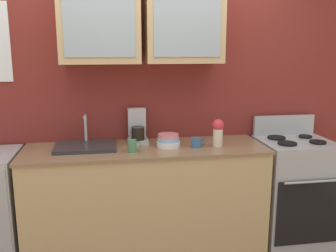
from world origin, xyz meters
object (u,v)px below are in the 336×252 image
cup_near_sink (133,146)px  coffee_maker (137,129)px  stove_range (293,191)px  vase (218,132)px  bowl_stack (168,141)px  cup_near_bowls (197,142)px  sink_faucet (85,146)px

cup_near_sink → coffee_maker: 0.33m
cup_near_sink → stove_range: bearing=4.8°
cup_near_sink → vase: bearing=4.9°
bowl_stack → cup_near_bowls: size_ratio=1.62×
sink_faucet → cup_near_sink: bearing=-25.5°
cup_near_bowls → sink_faucet: bearing=172.9°
stove_range → bowl_stack: 1.25m
sink_faucet → vase: sink_faucet is taller
bowl_stack → cup_near_bowls: 0.23m
cup_near_sink → coffee_maker: coffee_maker is taller
bowl_stack → coffee_maker: 0.32m
vase → cup_near_sink: vase is taller
bowl_stack → vase: vase is taller
vase → cup_near_sink: size_ratio=2.14×
stove_range → coffee_maker: coffee_maker is taller
stove_range → cup_near_sink: 1.53m
cup_near_sink → sink_faucet: bearing=154.5°
cup_near_sink → cup_near_bowls: bearing=7.0°
stove_range → vase: bearing=-175.4°
vase → coffee_maker: coffee_maker is taller
stove_range → cup_near_sink: bearing=-175.2°
stove_range → cup_near_sink: stove_range is taller
vase → cup_near_bowls: size_ratio=1.91×
vase → coffee_maker: size_ratio=0.78×
stove_range → cup_near_bowls: bearing=-176.6°
stove_range → sink_faucet: size_ratio=2.32×
bowl_stack → cup_near_sink: size_ratio=1.81×
cup_near_bowls → coffee_maker: bearing=151.1°
sink_faucet → cup_near_sink: size_ratio=4.56×
vase → cup_near_sink: bearing=-175.1°
bowl_stack → cup_near_bowls: bowl_stack is taller
bowl_stack → sink_faucet: bearing=174.6°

